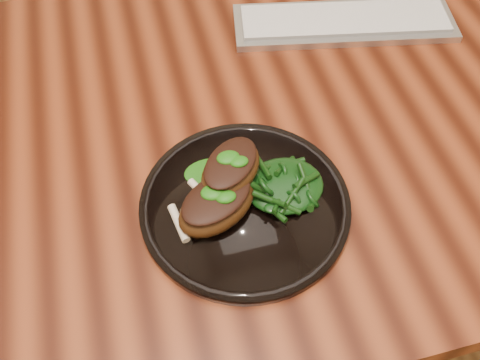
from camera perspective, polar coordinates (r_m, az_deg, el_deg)
The scene contains 7 objects.
desk at distance 0.88m, azimuth -1.02°, elevation 2.49°, with size 1.60×0.80×0.75m.
plate at distance 0.71m, azimuth 0.53°, elevation -2.66°, with size 0.28×0.28×0.02m.
lamb_chop_front at distance 0.67m, azimuth -2.57°, elevation -2.57°, with size 0.13×0.12×0.05m.
lamb_chop_back at distance 0.68m, azimuth -1.05°, elevation 1.20°, with size 0.12×0.12×0.05m.
herb_smear at distance 0.73m, azimuth -3.32°, elevation 0.93°, with size 0.07×0.05×0.00m, color #0D4B08.
greens_heap at distance 0.70m, azimuth 4.77°, elevation -0.26°, with size 0.11×0.10×0.04m.
keyboard at distance 1.00m, azimuth 11.06°, elevation 16.22°, with size 0.40×0.19×0.02m.
Camera 1 is at (-0.12, -0.53, 1.35)m, focal length 40.00 mm.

